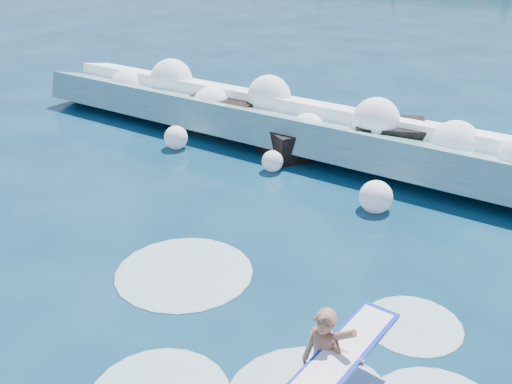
% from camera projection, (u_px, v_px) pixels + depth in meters
% --- Properties ---
extents(ground, '(200.00, 200.00, 0.00)m').
position_uv_depth(ground, '(142.00, 260.00, 11.85)').
color(ground, '#07253C').
rests_on(ground, ground).
extents(breaking_wave, '(19.37, 2.96, 1.67)m').
position_uv_depth(breaking_wave, '(289.00, 125.00, 18.05)').
color(breaking_wave, teal).
rests_on(breaking_wave, ground).
extents(rock_cluster, '(8.16, 3.39, 1.39)m').
position_uv_depth(rock_cluster, '(291.00, 131.00, 17.98)').
color(rock_cluster, black).
rests_on(rock_cluster, ground).
extents(surfer_with_board, '(0.97, 2.97, 1.84)m').
position_uv_depth(surfer_with_board, '(327.00, 362.00, 8.10)').
color(surfer_with_board, '#9E614A').
rests_on(surfer_with_board, ground).
extents(wave_spray, '(15.23, 4.53, 2.02)m').
position_uv_depth(wave_spray, '(276.00, 111.00, 18.08)').
color(wave_spray, white).
rests_on(wave_spray, ground).
extents(surf_foam, '(9.15, 5.69, 0.14)m').
position_uv_depth(surf_foam, '(269.00, 351.00, 9.32)').
color(surf_foam, silver).
rests_on(surf_foam, ground).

